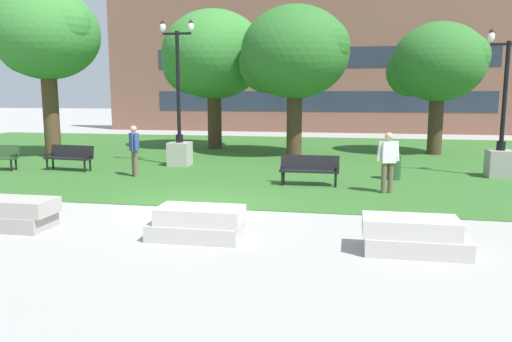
{
  "coord_description": "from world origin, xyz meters",
  "views": [
    {
      "loc": [
        3.75,
        -11.53,
        2.83
      ],
      "look_at": [
        1.84,
        -1.4,
        1.2
      ],
      "focal_mm": 35.0,
      "sensor_mm": 36.0,
      "label": 1
    }
  ],
  "objects_px": {
    "lamp_post_center": "(501,148)",
    "lamp_post_left": "(179,137)",
    "concrete_block_center": "(11,214)",
    "trash_bin": "(393,165)",
    "person_bystander_near_lawn": "(388,159)",
    "concrete_block_right": "(413,236)",
    "park_bench_near_left": "(70,156)",
    "park_bench_near_right": "(309,168)",
    "person_bystander_far_lawn": "(134,148)",
    "concrete_block_left": "(198,224)"
  },
  "relations": [
    {
      "from": "park_bench_near_left",
      "to": "person_bystander_far_lawn",
      "type": "height_order",
      "value": "person_bystander_far_lawn"
    },
    {
      "from": "person_bystander_near_lawn",
      "to": "concrete_block_center",
      "type": "bearing_deg",
      "value": -146.96
    },
    {
      "from": "lamp_post_center",
      "to": "trash_bin",
      "type": "bearing_deg",
      "value": -162.28
    },
    {
      "from": "concrete_block_left",
      "to": "lamp_post_center",
      "type": "bearing_deg",
      "value": 48.02
    },
    {
      "from": "concrete_block_right",
      "to": "park_bench_near_left",
      "type": "xyz_separation_m",
      "value": [
        -11.15,
        7.48,
        0.23
      ]
    },
    {
      "from": "person_bystander_near_lawn",
      "to": "person_bystander_far_lawn",
      "type": "distance_m",
      "value": 8.28
    },
    {
      "from": "concrete_block_center",
      "to": "lamp_post_center",
      "type": "height_order",
      "value": "lamp_post_center"
    },
    {
      "from": "park_bench_near_left",
      "to": "trash_bin",
      "type": "relative_size",
      "value": 1.92
    },
    {
      "from": "concrete_block_center",
      "to": "trash_bin",
      "type": "height_order",
      "value": "trash_bin"
    },
    {
      "from": "lamp_post_left",
      "to": "concrete_block_right",
      "type": "bearing_deg",
      "value": -50.83
    },
    {
      "from": "trash_bin",
      "to": "person_bystander_near_lawn",
      "type": "height_order",
      "value": "person_bystander_near_lawn"
    },
    {
      "from": "lamp_post_center",
      "to": "lamp_post_left",
      "type": "xyz_separation_m",
      "value": [
        -11.41,
        0.55,
        0.11
      ]
    },
    {
      "from": "park_bench_near_right",
      "to": "lamp_post_left",
      "type": "distance_m",
      "value": 6.18
    },
    {
      "from": "lamp_post_center",
      "to": "trash_bin",
      "type": "distance_m",
      "value": 3.74
    },
    {
      "from": "park_bench_near_left",
      "to": "lamp_post_left",
      "type": "distance_m",
      "value": 4.04
    },
    {
      "from": "trash_bin",
      "to": "park_bench_near_left",
      "type": "bearing_deg",
      "value": -179.1
    },
    {
      "from": "lamp_post_left",
      "to": "trash_bin",
      "type": "xyz_separation_m",
      "value": [
        7.87,
        -1.68,
        -0.61
      ]
    },
    {
      "from": "concrete_block_left",
      "to": "person_bystander_far_lawn",
      "type": "xyz_separation_m",
      "value": [
        -4.24,
        6.56,
        0.68
      ]
    },
    {
      "from": "concrete_block_left",
      "to": "lamp_post_left",
      "type": "relative_size",
      "value": 0.33
    },
    {
      "from": "concrete_block_center",
      "to": "park_bench_near_right",
      "type": "distance_m",
      "value": 8.35
    },
    {
      "from": "concrete_block_right",
      "to": "lamp_post_center",
      "type": "distance_m",
      "value": 9.6
    },
    {
      "from": "concrete_block_right",
      "to": "lamp_post_left",
      "type": "distance_m",
      "value": 12.08
    },
    {
      "from": "concrete_block_center",
      "to": "lamp_post_center",
      "type": "relative_size",
      "value": 0.39
    },
    {
      "from": "park_bench_near_left",
      "to": "trash_bin",
      "type": "distance_m",
      "value": 11.41
    },
    {
      "from": "lamp_post_left",
      "to": "person_bystander_far_lawn",
      "type": "height_order",
      "value": "lamp_post_left"
    },
    {
      "from": "lamp_post_left",
      "to": "person_bystander_near_lawn",
      "type": "bearing_deg",
      "value": -28.09
    },
    {
      "from": "park_bench_near_right",
      "to": "person_bystander_near_lawn",
      "type": "distance_m",
      "value": 2.44
    },
    {
      "from": "concrete_block_right",
      "to": "park_bench_near_right",
      "type": "xyz_separation_m",
      "value": [
        -2.34,
        6.16,
        0.23
      ]
    },
    {
      "from": "concrete_block_left",
      "to": "person_bystander_near_lawn",
      "type": "height_order",
      "value": "person_bystander_near_lawn"
    },
    {
      "from": "concrete_block_right",
      "to": "park_bench_near_left",
      "type": "distance_m",
      "value": 13.43
    },
    {
      "from": "lamp_post_center",
      "to": "lamp_post_left",
      "type": "distance_m",
      "value": 11.42
    },
    {
      "from": "lamp_post_left",
      "to": "person_bystander_near_lawn",
      "type": "distance_m",
      "value": 8.52
    },
    {
      "from": "concrete_block_left",
      "to": "person_bystander_far_lawn",
      "type": "height_order",
      "value": "person_bystander_far_lawn"
    },
    {
      "from": "park_bench_near_right",
      "to": "concrete_block_center",
      "type": "bearing_deg",
      "value": -133.62
    },
    {
      "from": "lamp_post_center",
      "to": "lamp_post_left",
      "type": "height_order",
      "value": "lamp_post_left"
    },
    {
      "from": "park_bench_near_right",
      "to": "trash_bin",
      "type": "xyz_separation_m",
      "value": [
        2.61,
        1.5,
        -0.04
      ]
    },
    {
      "from": "park_bench_near_right",
      "to": "person_bystander_far_lawn",
      "type": "relative_size",
      "value": 1.06
    },
    {
      "from": "lamp_post_center",
      "to": "trash_bin",
      "type": "height_order",
      "value": "lamp_post_center"
    },
    {
      "from": "concrete_block_left",
      "to": "person_bystander_far_lawn",
      "type": "relative_size",
      "value": 1.07
    },
    {
      "from": "concrete_block_left",
      "to": "lamp_post_center",
      "type": "distance_m",
      "value": 11.71
    },
    {
      "from": "trash_bin",
      "to": "park_bench_near_right",
      "type": "bearing_deg",
      "value": -150.09
    },
    {
      "from": "lamp_post_left",
      "to": "trash_bin",
      "type": "bearing_deg",
      "value": -12.04
    },
    {
      "from": "trash_bin",
      "to": "lamp_post_left",
      "type": "bearing_deg",
      "value": 167.96
    },
    {
      "from": "concrete_block_right",
      "to": "park_bench_near_left",
      "type": "relative_size",
      "value": 1.0
    },
    {
      "from": "trash_bin",
      "to": "concrete_block_left",
      "type": "bearing_deg",
      "value": -119.55
    },
    {
      "from": "park_bench_near_right",
      "to": "person_bystander_far_lawn",
      "type": "xyz_separation_m",
      "value": [
        -5.92,
        0.5,
        0.44
      ]
    },
    {
      "from": "concrete_block_center",
      "to": "park_bench_near_right",
      "type": "xyz_separation_m",
      "value": [
        5.76,
        6.04,
        0.23
      ]
    },
    {
      "from": "concrete_block_center",
      "to": "person_bystander_near_lawn",
      "type": "xyz_separation_m",
      "value": [
        8.01,
        5.21,
        0.68
      ]
    },
    {
      "from": "concrete_block_right",
      "to": "person_bystander_near_lawn",
      "type": "height_order",
      "value": "person_bystander_near_lawn"
    },
    {
      "from": "trash_bin",
      "to": "person_bystander_far_lawn",
      "type": "bearing_deg",
      "value": -173.3
    }
  ]
}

